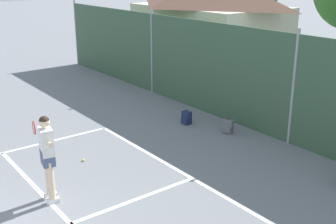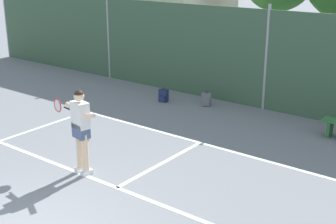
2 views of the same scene
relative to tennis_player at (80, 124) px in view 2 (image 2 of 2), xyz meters
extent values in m
cube|color=white|center=(1.06, 2.95, -1.11)|extent=(8.20, 0.10, 0.01)
cube|color=white|center=(1.06, -0.07, -1.11)|extent=(8.20, 0.10, 0.01)
cube|color=white|center=(1.06, 1.41, -1.11)|extent=(0.10, 2.97, 0.01)
cube|color=#38563D|center=(1.06, 6.45, 0.39)|extent=(26.00, 0.05, 3.00)
cylinder|color=#99999E|center=(-11.94, 6.45, 0.47)|extent=(0.09, 0.09, 3.15)
cylinder|color=#99999E|center=(-5.44, 6.45, 0.47)|extent=(0.09, 0.09, 3.15)
cylinder|color=#99999E|center=(1.06, 6.45, 0.47)|extent=(0.09, 0.09, 3.15)
cube|color=beige|center=(-6.35, 10.20, 0.42)|extent=(6.32, 4.17, 3.07)
cylinder|color=brown|center=(-10.28, 16.41, -0.06)|extent=(0.36, 0.36, 2.10)
cylinder|color=brown|center=(-3.26, 16.41, -0.07)|extent=(0.36, 0.36, 2.08)
cube|color=silver|center=(0.13, -0.02, -1.06)|extent=(0.17, 0.28, 0.10)
cube|color=silver|center=(-0.10, 0.02, -1.06)|extent=(0.17, 0.28, 0.10)
cylinder|color=beige|center=(0.13, -0.02, -0.60)|extent=(0.13, 0.13, 0.82)
cylinder|color=beige|center=(-0.10, 0.02, -0.60)|extent=(0.13, 0.13, 0.82)
cube|color=#47567A|center=(0.01, 0.00, -0.13)|extent=(0.40, 0.30, 0.32)
cube|color=silver|center=(0.01, 0.00, 0.21)|extent=(0.44, 0.31, 0.56)
sphere|color=beige|center=(0.01, 0.00, 0.62)|extent=(0.22, 0.22, 0.22)
sphere|color=black|center=(0.01, 0.00, 0.64)|extent=(0.21, 0.21, 0.21)
cylinder|color=beige|center=(-0.19, 0.01, 0.31)|extent=(0.56, 0.19, 0.17)
cylinder|color=beige|center=(0.29, -0.05, 0.26)|extent=(0.51, 0.18, 0.22)
cylinder|color=black|center=(-0.39, 0.03, 0.26)|extent=(0.30, 0.09, 0.04)
torus|color=red|center=(-0.74, 0.04, 0.26)|extent=(0.30, 0.08, 0.30)
cylinder|color=silver|center=(-0.74, 0.04, 0.26)|extent=(0.26, 0.05, 0.26)
sphere|color=#CCE033|center=(-1.30, 1.38, -1.08)|extent=(0.07, 0.07, 0.07)
cube|color=navy|center=(-1.83, 5.19, -0.91)|extent=(0.31, 0.23, 0.40)
cube|color=navy|center=(-1.81, 5.08, -0.99)|extent=(0.23, 0.11, 0.18)
torus|color=black|center=(-1.83, 5.19, -0.69)|extent=(0.09, 0.03, 0.09)
cube|color=slate|center=(-0.51, 5.67, -0.91)|extent=(0.33, 0.28, 0.40)
cube|color=slate|center=(-0.45, 5.56, -0.99)|extent=(0.23, 0.15, 0.18)
torus|color=black|center=(-0.51, 5.67, -0.69)|extent=(0.08, 0.05, 0.09)
cube|color=#336B38|center=(3.49, 5.36, -0.89)|extent=(0.08, 0.32, 0.45)
camera|label=1|loc=(7.69, -2.82, 3.46)|focal=45.43mm
camera|label=2|loc=(7.00, -6.15, 3.31)|focal=49.76mm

